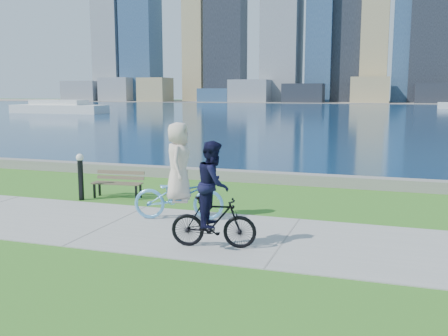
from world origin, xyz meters
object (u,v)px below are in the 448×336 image
(cyclist_woman, at_px, (179,184))
(cyclist_man, at_px, (213,203))
(park_bench, at_px, (118,182))
(bollard_lamp, at_px, (81,174))

(cyclist_woman, distance_m, cyclist_man, 2.31)
(park_bench, height_order, cyclist_woman, cyclist_woman)
(park_bench, distance_m, bollard_lamp, 1.06)
(park_bench, xyz_separation_m, bollard_lamp, (-0.79, -0.65, 0.29))
(park_bench, distance_m, cyclist_woman, 3.20)
(bollard_lamp, distance_m, cyclist_man, 5.70)
(park_bench, xyz_separation_m, cyclist_man, (4.11, -3.55, 0.43))
(cyclist_woman, bearing_deg, bollard_lamp, 57.83)
(park_bench, bearing_deg, cyclist_woman, -40.25)
(park_bench, height_order, bollard_lamp, bollard_lamp)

